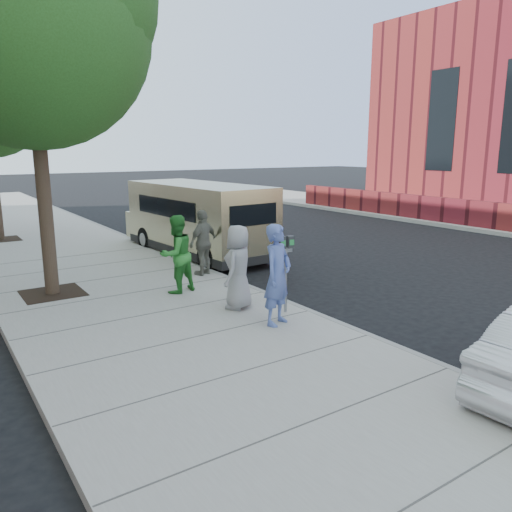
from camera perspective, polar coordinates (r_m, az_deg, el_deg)
name	(u,v)px	position (r m, az deg, el deg)	size (l,w,h in m)	color
ground	(204,311)	(9.92, -5.94, -6.23)	(120.00, 120.00, 0.00)	black
sidewalk	(156,316)	(9.49, -11.31, -6.78)	(5.00, 60.00, 0.15)	gray
curb_face	(264,295)	(10.62, 0.93, -4.50)	(0.12, 60.00, 0.16)	gray
church_wall	(497,216)	(20.81, 25.82, 4.15)	(0.30, 22.00, 1.00)	maroon
tree_near	(31,16)	(11.20, -24.36, 23.67)	(4.62, 4.60, 7.53)	black
parking_meter	(286,258)	(9.08, 3.45, -0.17)	(0.31, 0.15, 1.43)	gray
van	(197,218)	(14.76, -6.80, 4.33)	(2.30, 5.86, 2.13)	#BAB185
person_officer	(278,275)	(8.48, 2.48, -2.17)	(0.64, 0.42, 1.74)	#5266AE
person_green_shirt	(176,254)	(10.52, -9.07, 0.21)	(0.79, 0.62, 1.63)	#2C872F
person_gray_shirt	(238,267)	(9.36, -2.04, -1.28)	(0.78, 0.51, 1.59)	#949597
person_striped_polo	(203,242)	(11.94, -6.03, 1.55)	(0.92, 0.38, 1.56)	slate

